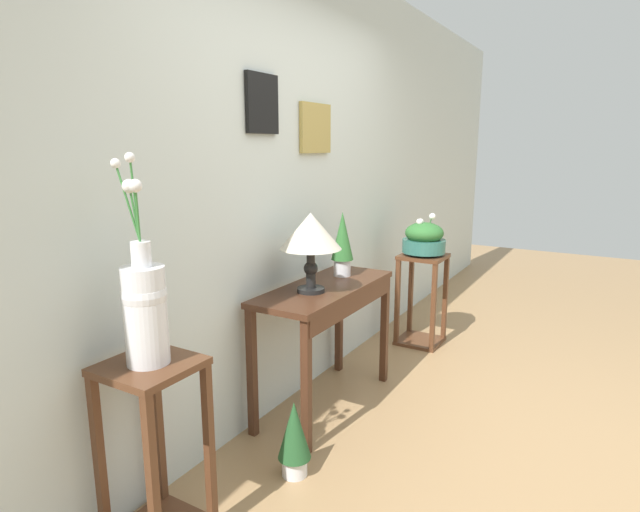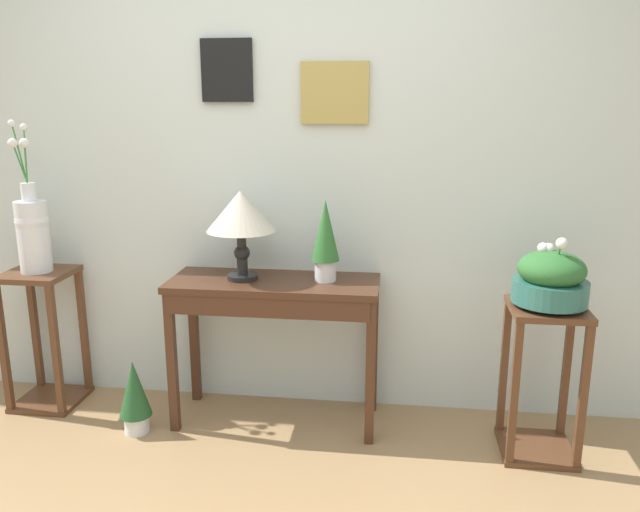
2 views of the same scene
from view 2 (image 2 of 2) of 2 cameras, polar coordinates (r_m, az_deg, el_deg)
name	(u,v)px [view 2 (image 2 of 2)]	position (r m, az deg, el deg)	size (l,w,h in m)	color
back_wall_with_art	(283,155)	(3.39, -3.41, 9.18)	(9.00, 0.13, 2.80)	silver
console_table	(274,304)	(3.23, -4.21, -4.40)	(1.08, 0.42, 0.79)	#472819
table_lamp	(241,214)	(3.17, -7.26, 3.80)	(0.35, 0.35, 0.46)	black
potted_plant_on_console	(325,237)	(3.14, 0.50, 1.72)	(0.14, 0.14, 0.42)	silver
pedestal_stand_left	(45,338)	(3.85, -23.85, -6.90)	(0.35, 0.35, 0.78)	#56331E
flower_vase_tall_left	(32,228)	(3.69, -24.80, 2.33)	(0.17, 0.17, 0.81)	silver
pedestal_stand_right	(541,381)	(3.23, 19.58, -10.71)	(0.35, 0.35, 0.75)	#56331E
planter_bowl_wide_right	(551,279)	(3.06, 20.34, -1.98)	(0.34, 0.34, 0.34)	#2D665B
potted_plant_floor	(135,394)	(3.42, -16.59, -12.03)	(0.17, 0.17, 0.40)	silver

